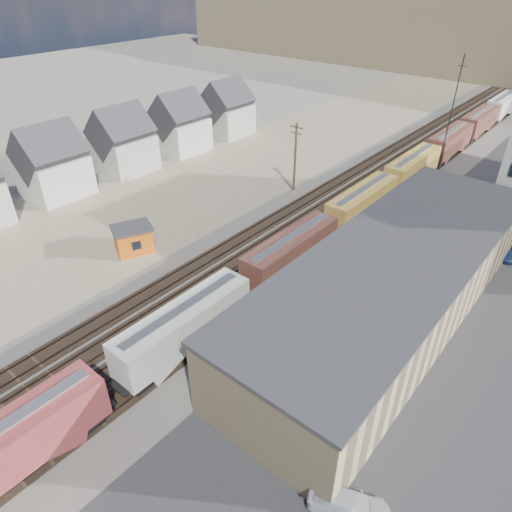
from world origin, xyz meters
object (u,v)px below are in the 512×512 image
Objects in this scene: utility_pole_north at (295,156)px; parked_car_blue at (507,250)px; maintenance_shed at (133,239)px; parked_car_silver at (350,506)px; freight_train at (389,184)px.

parked_car_blue is at bearing 2.64° from utility_pole_north.
maintenance_shed reaches higher than parked_car_silver.
utility_pole_north is at bearing 80.45° from maintenance_shed.
parked_car_blue is (-1.08, 37.33, -0.04)m from parked_car_silver.
maintenance_shed is 36.17m from parked_car_silver.
utility_pole_north is at bearing -156.95° from freight_train.
parked_car_blue is (16.94, -3.89, -2.09)m from freight_train.
freight_train is at bearing 23.05° from utility_pole_north.
maintenance_shed is (-16.61, -30.84, -1.14)m from freight_train.
parked_car_silver is at bearing -49.88° from utility_pole_north.
maintenance_shed is at bearing -118.31° from freight_train.
freight_train is at bearing 0.74° from parked_car_silver.
utility_pole_north is 1.85× the size of maintenance_shed.
parked_car_silver is at bearing -66.38° from freight_train.
parked_car_silver is 1.01× the size of parked_car_blue.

